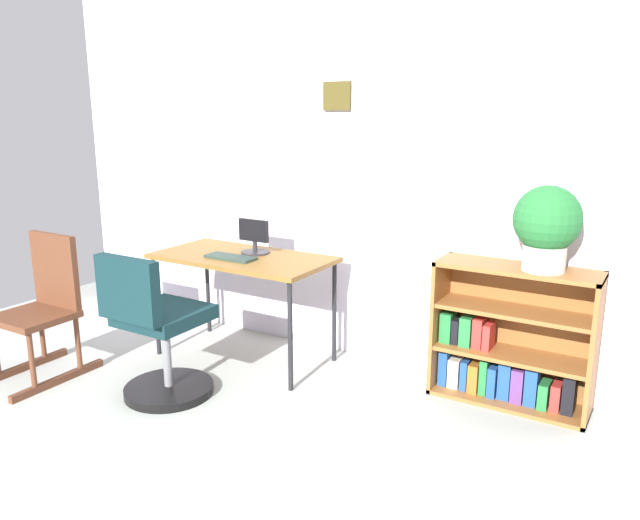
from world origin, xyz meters
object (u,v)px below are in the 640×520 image
(desk, at_px, (243,263))
(bookshelf_low, at_px, (509,342))
(monitor, at_px, (254,239))
(rocking_chair, at_px, (44,306))
(keyboard, at_px, (231,257))
(office_chair, at_px, (157,336))
(potted_plant_on_shelf, at_px, (547,224))

(desk, height_order, bookshelf_low, bookshelf_low)
(monitor, height_order, rocking_chair, monitor)
(keyboard, relative_size, bookshelf_low, 0.38)
(keyboard, xyz_separation_m, bookshelf_low, (1.68, 0.40, -0.37))
(rocking_chair, relative_size, bookshelf_low, 1.01)
(keyboard, xyz_separation_m, office_chair, (-0.04, -0.62, -0.34))
(keyboard, distance_m, rocking_chair, 1.19)
(desk, height_order, rocking_chair, rocking_chair)
(desk, bearing_deg, bookshelf_low, 9.83)
(office_chair, bearing_deg, potted_plant_on_shelf, 27.39)
(desk, distance_m, office_chair, 0.79)
(bookshelf_low, distance_m, potted_plant_on_shelf, 0.72)
(desk, distance_m, potted_plant_on_shelf, 1.89)
(rocking_chair, bearing_deg, keyboard, 39.16)
(office_chair, bearing_deg, bookshelf_low, 30.73)
(monitor, distance_m, bookshelf_low, 1.72)
(monitor, bearing_deg, office_chair, -95.68)
(keyboard, relative_size, potted_plant_on_shelf, 0.74)
(bookshelf_low, bearing_deg, office_chair, -149.27)
(rocking_chair, xyz_separation_m, bookshelf_low, (2.58, 1.13, -0.10))
(office_chair, height_order, potted_plant_on_shelf, potted_plant_on_shelf)
(monitor, relative_size, keyboard, 0.68)
(rocking_chair, height_order, bookshelf_low, rocking_chair)
(desk, relative_size, potted_plant_on_shelf, 2.57)
(desk, xyz_separation_m, bookshelf_low, (1.67, 0.29, -0.31))
(potted_plant_on_shelf, bearing_deg, rocking_chair, -158.40)
(rocking_chair, bearing_deg, bookshelf_low, 23.73)
(keyboard, distance_m, potted_plant_on_shelf, 1.90)
(bookshelf_low, height_order, potted_plant_on_shelf, potted_plant_on_shelf)
(desk, xyz_separation_m, monitor, (0.03, 0.09, 0.15))
(office_chair, xyz_separation_m, rocking_chair, (-0.86, -0.11, 0.07))
(bookshelf_low, bearing_deg, desk, -170.17)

